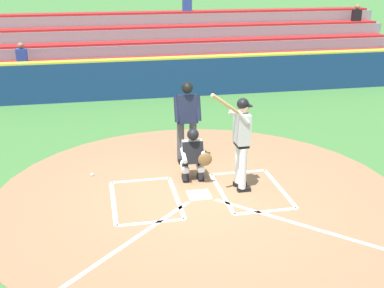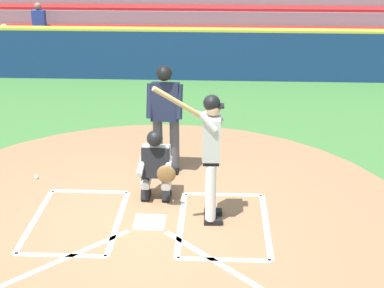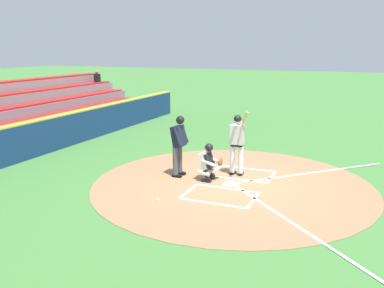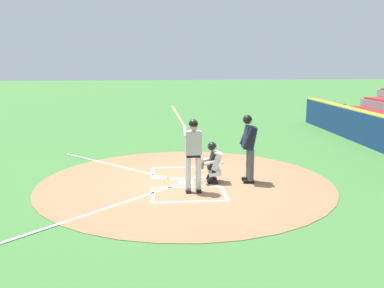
{
  "view_description": "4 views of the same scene",
  "coord_description": "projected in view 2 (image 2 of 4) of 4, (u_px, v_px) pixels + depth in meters",
  "views": [
    {
      "loc": [
        1.84,
        8.55,
        4.32
      ],
      "look_at": [
        0.16,
        0.11,
        1.12
      ],
      "focal_mm": 46.72,
      "sensor_mm": 36.0,
      "label": 1
    },
    {
      "loc": [
        -0.94,
        7.15,
        4.17
      ],
      "look_at": [
        -0.56,
        -0.99,
        0.82
      ],
      "focal_mm": 54.21,
      "sensor_mm": 36.0,
      "label": 2
    },
    {
      "loc": [
        10.75,
        3.32,
        3.83
      ],
      "look_at": [
        -0.21,
        -1.34,
        1.02
      ],
      "focal_mm": 38.35,
      "sensor_mm": 36.0,
      "label": 3
    },
    {
      "loc": [
        -11.29,
        0.83,
        3.31
      ],
      "look_at": [
        -0.46,
        -0.14,
        1.17
      ],
      "focal_mm": 40.16,
      "sensor_mm": 36.0,
      "label": 4
    }
  ],
  "objects": [
    {
      "name": "backstop_wall",
      "position": [
        182.0,
        54.0,
        14.92
      ],
      "size": [
        22.0,
        0.36,
        1.31
      ],
      "color": "navy",
      "rests_on": "ground"
    },
    {
      "name": "bleacher_stand",
      "position": [
        189.0,
        23.0,
        17.85
      ],
      "size": [
        20.0,
        4.25,
        3.0
      ],
      "color": "gray",
      "rests_on": "ground"
    },
    {
      "name": "ground_plane",
      "position": [
        150.0,
        223.0,
        8.23
      ],
      "size": [
        120.0,
        120.0,
        0.0
      ],
      "primitive_type": "plane",
      "color": "#427A38"
    },
    {
      "name": "dirt_circle",
      "position": [
        150.0,
        223.0,
        8.23
      ],
      "size": [
        8.0,
        8.0,
        0.01
      ],
      "primitive_type": "cylinder",
      "color": "#99704C",
      "rests_on": "ground"
    },
    {
      "name": "home_plate_and_chalk",
      "position": [
        142.0,
        257.0,
        7.41
      ],
      "size": [
        7.93,
        4.91,
        0.01
      ],
      "color": "white",
      "rests_on": "dirt_circle"
    },
    {
      "name": "catcher",
      "position": [
        156.0,
        164.0,
        8.69
      ],
      "size": [
        0.59,
        0.62,
        1.13
      ],
      "color": "black",
      "rests_on": "ground"
    },
    {
      "name": "batter",
      "position": [
        211.0,
        150.0,
        7.89
      ],
      "size": [
        0.92,
        0.73,
        2.13
      ],
      "color": "white",
      "rests_on": "ground"
    },
    {
      "name": "baseball",
      "position": [
        36.0,
        177.0,
        9.54
      ],
      "size": [
        0.07,
        0.07,
        0.07
      ],
      "primitive_type": "sphere",
      "color": "white",
      "rests_on": "ground"
    },
    {
      "name": "plate_umpire",
      "position": [
        165.0,
        112.0,
        9.41
      ],
      "size": [
        0.59,
        0.42,
        1.86
      ],
      "color": "#4C4C51",
      "rests_on": "ground"
    }
  ]
}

